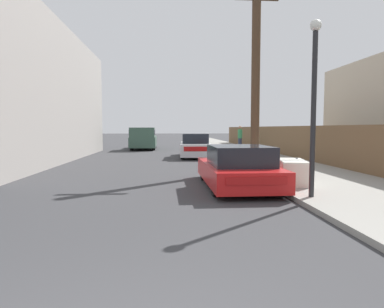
% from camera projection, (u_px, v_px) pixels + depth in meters
% --- Properties ---
extents(sidewalk_curb, '(4.20, 63.00, 0.12)m').
position_uv_depth(sidewalk_curb, '(235.00, 150.00, 25.84)').
color(sidewalk_curb, gray).
rests_on(sidewalk_curb, ground).
extents(discarded_fridge, '(1.05, 1.77, 0.70)m').
position_uv_depth(discarded_fridge, '(292.00, 172.00, 10.05)').
color(discarded_fridge, silver).
rests_on(discarded_fridge, sidewalk_curb).
extents(parked_sports_car_red, '(1.90, 4.44, 1.23)m').
position_uv_depth(parked_sports_car_red, '(237.00, 168.00, 9.99)').
color(parked_sports_car_red, red).
rests_on(parked_sports_car_red, ground).
extents(car_parked_mid, '(1.95, 4.76, 1.41)m').
position_uv_depth(car_parked_mid, '(195.00, 146.00, 20.47)').
color(car_parked_mid, silver).
rests_on(car_parked_mid, ground).
extents(pickup_truck, '(2.06, 5.68, 1.78)m').
position_uv_depth(pickup_truck, '(144.00, 138.00, 27.89)').
color(pickup_truck, '#385647').
rests_on(pickup_truck, ground).
extents(utility_pole, '(1.80, 0.36, 7.61)m').
position_uv_depth(utility_pole, '(256.00, 73.00, 14.05)').
color(utility_pole, '#4C3826').
rests_on(utility_pole, sidewalk_curb).
extents(street_lamp, '(0.26, 0.26, 4.08)m').
position_uv_depth(street_lamp, '(314.00, 94.00, 7.89)').
color(street_lamp, '#232326').
rests_on(street_lamp, sidewalk_curb).
extents(wooden_fence, '(0.08, 37.73, 1.73)m').
position_uv_depth(wooden_fence, '(288.00, 141.00, 19.97)').
color(wooden_fence, brown).
rests_on(wooden_fence, sidewalk_curb).
extents(building_left_block, '(7.00, 16.61, 6.86)m').
position_uv_depth(building_left_block, '(4.00, 96.00, 17.90)').
color(building_left_block, gray).
rests_on(building_left_block, ground).
extents(pedestrian, '(0.34, 0.34, 1.78)m').
position_uv_depth(pedestrian, '(240.00, 137.00, 25.98)').
color(pedestrian, '#282D42').
rests_on(pedestrian, sidewalk_curb).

